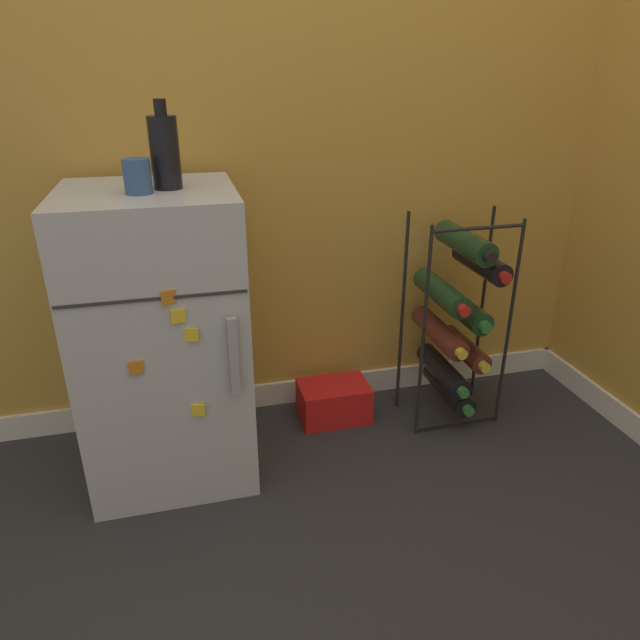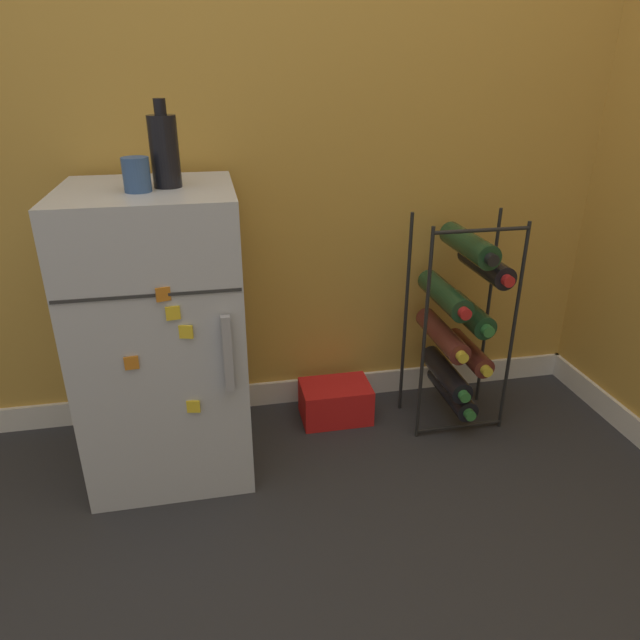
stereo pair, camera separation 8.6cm
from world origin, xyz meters
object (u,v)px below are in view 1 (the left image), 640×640
soda_box (334,401)px  fridge_top_bottle (165,151)px  wine_rack (456,319)px  fridge_top_cup (137,176)px  mini_fridge (163,339)px

soda_box → fridge_top_bottle: fridge_top_bottle is taller
wine_rack → fridge_top_cup: bearing=-174.5°
wine_rack → fridge_top_bottle: size_ratio=3.33×
mini_fridge → wine_rack: bearing=2.3°
mini_fridge → fridge_top_cup: (-0.01, -0.06, 0.48)m
fridge_top_cup → mini_fridge: bearing=79.3°
mini_fridge → fridge_top_bottle: 0.54m
soda_box → wine_rack: bearing=-11.2°
wine_rack → soda_box: 0.52m
fridge_top_cup → soda_box: bearing=17.1°
mini_fridge → wine_rack: (0.97, 0.04, -0.06)m
fridge_top_bottle → mini_fridge: bearing=175.4°
wine_rack → fridge_top_bottle: fridge_top_bottle is taller
wine_rack → fridge_top_bottle: (-0.91, -0.04, 0.59)m
soda_box → fridge_top_cup: bearing=-162.9°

